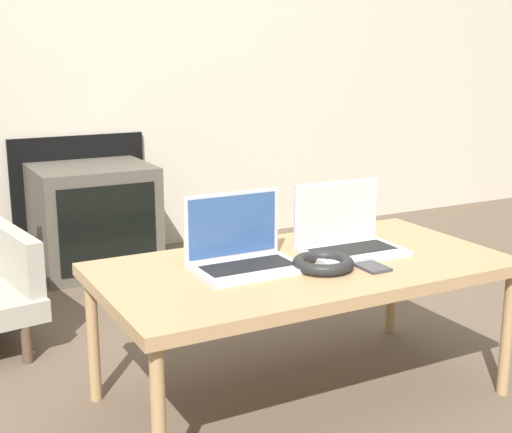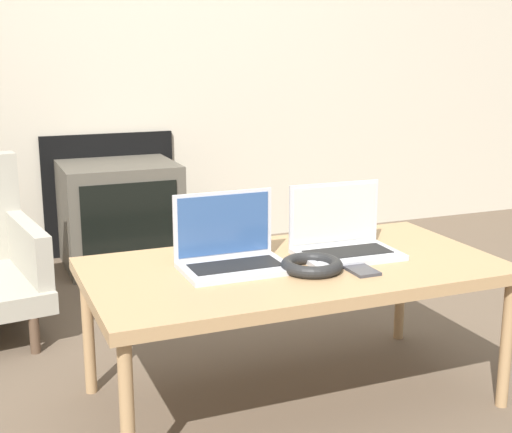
% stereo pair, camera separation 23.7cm
% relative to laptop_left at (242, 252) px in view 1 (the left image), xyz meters
% --- Properties ---
extents(ground_plane, '(14.00, 14.00, 0.00)m').
position_rel_laptop_left_xyz_m(ground_plane, '(0.18, -0.16, -0.49)').
color(ground_plane, brown).
extents(wall_back, '(7.00, 0.08, 2.60)m').
position_rel_laptop_left_xyz_m(wall_back, '(0.18, 1.85, 0.80)').
color(wall_back, '#B7AD99').
rests_on(wall_back, ground_plane).
extents(table, '(1.23, 0.64, 0.44)m').
position_rel_laptop_left_xyz_m(table, '(0.18, -0.04, -0.08)').
color(table, '#9E7A51').
rests_on(table, ground_plane).
extents(laptop_left, '(0.31, 0.21, 0.22)m').
position_rel_laptop_left_xyz_m(laptop_left, '(0.00, 0.00, 0.00)').
color(laptop_left, '#B2B2B7').
rests_on(laptop_left, table).
extents(laptop_right, '(0.31, 0.22, 0.22)m').
position_rel_laptop_left_xyz_m(laptop_right, '(0.37, -0.00, 0.00)').
color(laptop_right, '#B2B2B7').
rests_on(laptop_right, table).
extents(headphones, '(0.18, 0.18, 0.04)m').
position_rel_laptop_left_xyz_m(headphones, '(0.20, -0.12, -0.03)').
color(headphones, black).
rests_on(headphones, table).
extents(phone, '(0.07, 0.13, 0.01)m').
position_rel_laptop_left_xyz_m(phone, '(0.33, -0.17, -0.04)').
color(phone, '#333338').
rests_on(phone, table).
extents(tv, '(0.55, 0.48, 0.52)m').
position_rel_laptop_left_xyz_m(tv, '(-0.01, 1.56, -0.23)').
color(tv, '#4C473D').
rests_on(tv, ground_plane).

